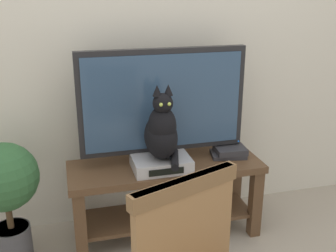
{
  "coord_description": "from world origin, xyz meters",
  "views": [
    {
      "loc": [
        -0.58,
        -1.74,
        1.57
      ],
      "look_at": [
        0.0,
        0.46,
        0.78
      ],
      "focal_mm": 43.4,
      "sensor_mm": 36.0,
      "label": 1
    }
  ],
  "objects_px": {
    "tv_stand": "(166,186)",
    "tv": "(164,104)",
    "book_stack": "(229,152)",
    "cat": "(162,131)",
    "potted_plant": "(5,188)",
    "media_box": "(161,163)"
  },
  "relations": [
    {
      "from": "tv",
      "to": "book_stack",
      "type": "relative_size",
      "value": 4.24
    },
    {
      "from": "tv_stand",
      "to": "book_stack",
      "type": "relative_size",
      "value": 4.96
    },
    {
      "from": "tv_stand",
      "to": "cat",
      "type": "xyz_separation_m",
      "value": [
        -0.05,
        -0.08,
        0.4
      ]
    },
    {
      "from": "cat",
      "to": "book_stack",
      "type": "xyz_separation_m",
      "value": [
        0.48,
        0.09,
        -0.22
      ]
    },
    {
      "from": "media_box",
      "to": "book_stack",
      "type": "distance_m",
      "value": 0.48
    },
    {
      "from": "tv_stand",
      "to": "tv",
      "type": "relative_size",
      "value": 1.17
    },
    {
      "from": "book_stack",
      "to": "tv",
      "type": "bearing_deg",
      "value": 174.06
    },
    {
      "from": "cat",
      "to": "potted_plant",
      "type": "relative_size",
      "value": 0.61
    },
    {
      "from": "tv",
      "to": "cat",
      "type": "bearing_deg",
      "value": -109.0
    },
    {
      "from": "cat",
      "to": "potted_plant",
      "type": "distance_m",
      "value": 0.94
    },
    {
      "from": "cat",
      "to": "book_stack",
      "type": "relative_size",
      "value": 1.89
    },
    {
      "from": "tv",
      "to": "cat",
      "type": "height_order",
      "value": "tv"
    },
    {
      "from": "media_box",
      "to": "book_stack",
      "type": "height_order",
      "value": "media_box"
    },
    {
      "from": "book_stack",
      "to": "potted_plant",
      "type": "height_order",
      "value": "potted_plant"
    },
    {
      "from": "tv_stand",
      "to": "media_box",
      "type": "bearing_deg",
      "value": -128.36
    },
    {
      "from": "cat",
      "to": "book_stack",
      "type": "distance_m",
      "value": 0.53
    },
    {
      "from": "tv_stand",
      "to": "potted_plant",
      "type": "relative_size",
      "value": 1.61
    },
    {
      "from": "tv_stand",
      "to": "tv",
      "type": "xyz_separation_m",
      "value": [
        0.0,
        0.06,
        0.53
      ]
    },
    {
      "from": "tv",
      "to": "book_stack",
      "type": "xyz_separation_m",
      "value": [
        0.43,
        -0.04,
        -0.34
      ]
    },
    {
      "from": "tv_stand",
      "to": "tv",
      "type": "distance_m",
      "value": 0.53
    },
    {
      "from": "tv_stand",
      "to": "cat",
      "type": "height_order",
      "value": "cat"
    },
    {
      "from": "tv",
      "to": "potted_plant",
      "type": "bearing_deg",
      "value": -173.97
    }
  ]
}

